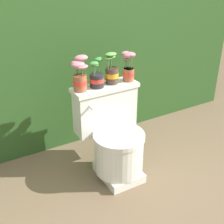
% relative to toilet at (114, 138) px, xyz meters
% --- Properties ---
extents(ground_plane, '(12.00, 12.00, 0.00)m').
position_rel_toilet_xyz_m(ground_plane, '(0.05, -0.12, -0.31)').
color(ground_plane, brown).
extents(hedge_backdrop, '(3.19, 0.69, 1.59)m').
position_rel_toilet_xyz_m(hedge_backdrop, '(0.05, 0.88, 0.49)').
color(hedge_backdrop, '#284C1E').
rests_on(hedge_backdrop, ground).
extents(toilet, '(0.50, 0.48, 0.68)m').
position_rel_toilet_xyz_m(toilet, '(0.00, 0.00, 0.00)').
color(toilet, silver).
rests_on(toilet, ground).
extents(potted_plant_left, '(0.13, 0.11, 0.25)m').
position_rel_toilet_xyz_m(potted_plant_left, '(-0.19, 0.14, 0.49)').
color(potted_plant_left, '#9E5638').
rests_on(potted_plant_left, toilet).
extents(potted_plant_midleft, '(0.13, 0.10, 0.21)m').
position_rel_toilet_xyz_m(potted_plant_midleft, '(-0.06, 0.14, 0.45)').
color(potted_plant_midleft, '#262628').
rests_on(potted_plant_midleft, toilet).
extents(potted_plant_middle, '(0.11, 0.10, 0.24)m').
position_rel_toilet_xyz_m(potted_plant_middle, '(0.06, 0.15, 0.47)').
color(potted_plant_middle, '#47382D').
rests_on(potted_plant_middle, toilet).
extents(potted_plant_midright, '(0.10, 0.10, 0.22)m').
position_rel_toilet_xyz_m(potted_plant_midright, '(0.20, 0.13, 0.48)').
color(potted_plant_midright, '#9E5638').
rests_on(potted_plant_midright, toilet).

